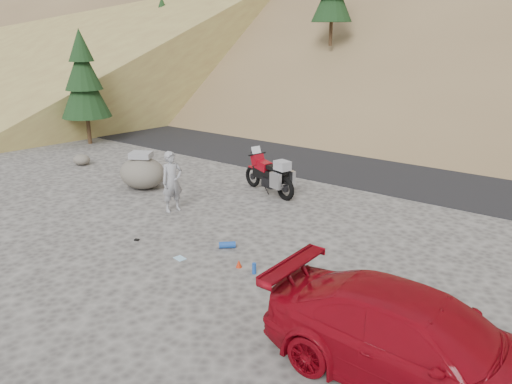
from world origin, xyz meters
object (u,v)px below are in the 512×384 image
red_car (415,382)px  boulder (142,173)px  man (174,211)px  motorcycle (271,175)px

red_car → boulder: (-10.58, 4.00, 0.53)m
man → boulder: (-2.38, 0.94, 0.53)m
man → red_car: size_ratio=0.37×
man → red_car: man is taller
red_car → boulder: 11.33m
man → red_car: (8.20, -3.07, 0.00)m
motorcycle → boulder: motorcycle is taller
man → boulder: boulder is taller
motorcycle → red_car: size_ratio=0.49×
boulder → man: bearing=-21.5°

